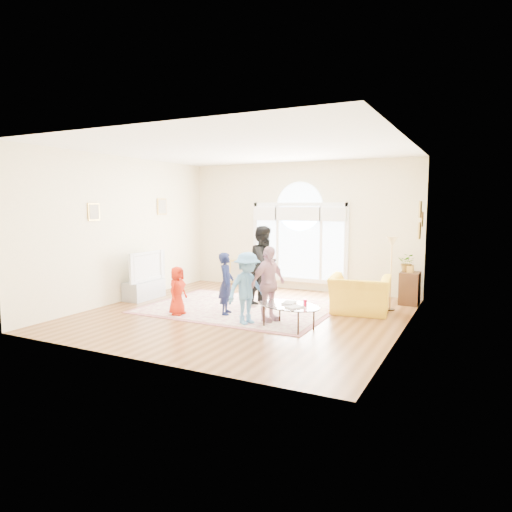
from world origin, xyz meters
The scene contains 18 objects.
ground centered at (0.00, 0.00, 0.00)m, with size 6.00×6.00×0.00m, color #563214.
room_shell centered at (0.01, 2.83, 1.57)m, with size 6.00×6.00×6.00m.
area_rug centered at (-0.33, 0.40, 0.01)m, with size 3.60×2.60×0.02m, color beige.
rug_border centered at (-0.33, 0.40, 0.01)m, with size 3.80×2.80×0.01m, color #995656.
tv_console centered at (-2.75, 0.30, 0.21)m, with size 0.45×1.00×0.42m, color #92959A.
television centered at (-2.74, 0.30, 0.76)m, with size 0.18×1.16×0.67m.
coffee_table centered at (1.19, -0.56, 0.40)m, with size 1.36×1.07×0.54m.
armchair centered at (2.01, 1.12, 0.37)m, with size 1.15×1.00×0.74m, color gold.
side_cabinet centered at (2.78, 2.43, 0.35)m, with size 0.40×0.50×0.70m, color black.
floor_lamp centered at (2.51, 1.67, 1.28)m, with size 0.32×0.32×1.51m.
plant_pedestal centered at (2.70, 2.48, 0.35)m, with size 0.20×0.20×0.70m, color white.
potted_plant centered at (2.70, 2.48, 0.90)m, with size 0.36×0.31×0.40m, color #33722D.
leaning_picture centered at (-1.58, 2.90, 0.00)m, with size 0.80×0.05×0.62m, color tan.
child_red centered at (-1.10, -0.65, 0.49)m, with size 0.46×0.30×0.94m, color red.
child_navy centered at (-0.28, -0.19, 0.62)m, with size 0.44×0.29×1.21m, color #13193E.
child_black centered at (-0.04, 1.04, 0.86)m, with size 0.82×0.64×1.68m, color black.
child_pink centered at (0.68, -0.30, 0.71)m, with size 0.81×0.34×1.38m, color #C68F9D.
child_blue centered at (0.43, -0.65, 0.66)m, with size 0.83×0.48×1.29m, color #4F88C1.
Camera 1 is at (4.17, -7.75, 2.15)m, focal length 32.00 mm.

